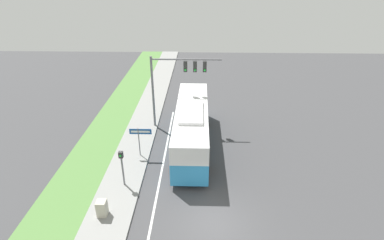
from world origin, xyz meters
TOP-DOWN VIEW (x-y plane):
  - ground_plane at (0.00, 0.00)m, footprint 80.00×80.00m
  - sidewalk at (-6.20, 0.00)m, footprint 2.80×80.00m
  - grass_verge at (-9.40, 0.00)m, footprint 3.60×80.00m
  - lane_divider_near at (-3.60, 0.00)m, footprint 0.14×30.00m
  - bus at (-1.49, 8.57)m, footprint 2.72×11.71m
  - signal_gantry at (-2.99, 11.84)m, footprint 6.09×0.41m
  - pedestrian_signal at (-5.93, 3.15)m, footprint 0.28×0.34m
  - street_sign at (-5.41, 6.77)m, footprint 1.69×0.08m
  - utility_cabinet at (-6.56, 0.29)m, footprint 0.57×0.57m

SIDE VIEW (x-z plane):
  - ground_plane at x=0.00m, z-range 0.00..0.00m
  - lane_divider_near at x=-3.60m, z-range 0.00..0.01m
  - grass_verge at x=-9.40m, z-range 0.00..0.10m
  - sidewalk at x=-6.20m, z-range 0.00..0.12m
  - utility_cabinet at x=-6.56m, z-range 0.12..1.15m
  - street_sign at x=-5.41m, z-range 0.59..3.09m
  - pedestrian_signal at x=-5.93m, z-range 0.52..3.25m
  - bus at x=-1.49m, z-range 0.16..3.76m
  - signal_gantry at x=-2.99m, z-range 1.55..8.23m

